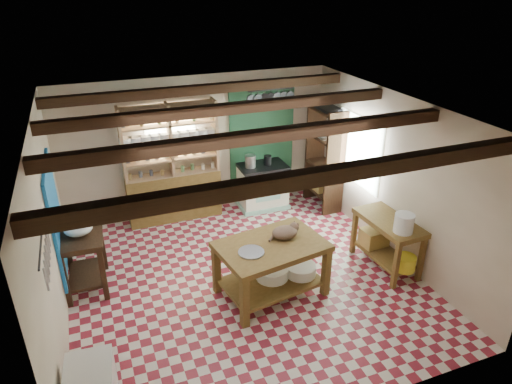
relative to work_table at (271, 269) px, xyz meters
name	(u,v)px	position (x,y,z in m)	size (l,w,h in m)	color
floor	(245,281)	(-0.25, 0.41, -0.42)	(5.00, 5.00, 0.02)	maroon
ceiling	(243,112)	(-0.25, 0.41, 2.19)	(5.00, 5.00, 0.02)	#47474C
wall_back	(198,146)	(-0.25, 2.91, 0.89)	(5.00, 0.04, 2.60)	beige
wall_front	(335,319)	(-0.25, -2.09, 0.89)	(5.00, 0.04, 2.60)	beige
wall_left	(49,238)	(-2.75, 0.41, 0.89)	(0.04, 5.00, 2.60)	beige
wall_right	(394,177)	(2.25, 0.41, 0.89)	(0.04, 5.00, 2.60)	beige
ceiling_beams	(243,121)	(-0.25, 0.41, 2.07)	(5.00, 3.80, 0.15)	#382113
blue_wall_patch	(56,218)	(-2.72, 1.31, 0.69)	(0.04, 1.40, 1.60)	#1769B2
green_wall_patch	(262,141)	(1.00, 2.88, 0.84)	(1.30, 0.04, 2.30)	#1D4A2E
window_back	(170,129)	(-0.75, 2.89, 1.29)	(0.90, 0.02, 0.80)	beige
window_right	(359,151)	(2.23, 1.41, 0.99)	(0.02, 1.30, 1.20)	beige
utensil_rail	(43,255)	(-2.69, -0.79, 1.37)	(0.06, 0.90, 0.28)	black
pot_rack	(271,98)	(1.00, 2.46, 1.77)	(0.86, 0.12, 0.36)	black
shelving_unit	(172,164)	(-0.80, 2.72, 0.69)	(1.70, 0.34, 2.20)	tan
tall_rack	(325,158)	(2.03, 2.21, 0.59)	(0.40, 0.86, 2.00)	#382113
work_table	(271,269)	(0.00, 0.00, 0.00)	(1.45, 0.97, 0.82)	brown
stove	(263,186)	(0.89, 2.56, 0.03)	(0.90, 0.61, 0.88)	white
prep_table	(85,261)	(-2.45, 1.10, 0.03)	(0.61, 0.88, 0.89)	#382113
right_counter	(386,243)	(1.93, -0.02, 0.00)	(0.57, 1.15, 0.82)	brown
cat	(285,232)	(0.24, 0.09, 0.50)	(0.37, 0.28, 0.17)	#7D5D48
steel_tray	(251,252)	(-0.34, -0.10, 0.42)	(0.35, 0.35, 0.02)	#A7A6AD
basin_large	(272,272)	(0.04, 0.06, -0.11)	(0.48, 0.48, 0.17)	white
basin_small	(301,270)	(0.46, -0.03, -0.12)	(0.44, 0.44, 0.15)	white
kettle_left	(250,161)	(0.64, 2.56, 0.59)	(0.20, 0.20, 0.23)	#A7A6AD
kettle_right	(268,160)	(0.99, 2.55, 0.56)	(0.14, 0.14, 0.18)	black
enamel_bowl	(78,228)	(-2.45, 1.10, 0.58)	(0.39, 0.39, 0.20)	white
white_bucket	(404,223)	(1.90, -0.37, 0.55)	(0.28, 0.28, 0.28)	white
wicker_basket	(374,237)	(1.91, 0.28, -0.06)	(0.40, 0.32, 0.28)	#AF8C46
yellow_tub	(405,263)	(1.95, -0.47, -0.08)	(0.31, 0.31, 0.22)	yellow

